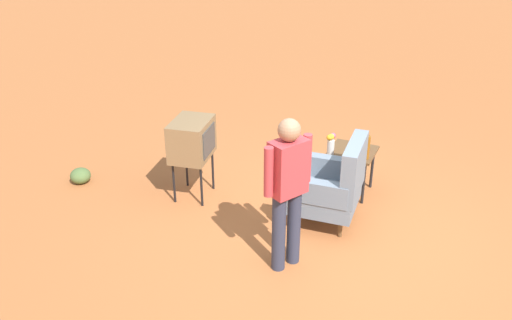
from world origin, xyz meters
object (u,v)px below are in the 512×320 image
object	(u,v)px
side_table	(352,157)
person_standing	(288,186)
armchair	(333,185)
bottle_tall_amber	(367,148)
flower_vase	(331,143)
tv_on_stand	(192,140)
soda_can_red	(367,146)

from	to	relation	value
side_table	person_standing	size ratio (longest dim) A/B	0.36
armchair	bottle_tall_amber	bearing A→B (deg)	161.37
armchair	flower_vase	size ratio (longest dim) A/B	4.00
tv_on_stand	soda_can_red	size ratio (longest dim) A/B	8.44
tv_on_stand	soda_can_red	bearing A→B (deg)	116.80
bottle_tall_amber	soda_can_red	xyz separation A→B (m)	(-0.22, -0.05, -0.09)
side_table	tv_on_stand	size ratio (longest dim) A/B	0.57
tv_on_stand	bottle_tall_amber	bearing A→B (deg)	110.78
side_table	flower_vase	size ratio (longest dim) A/B	2.21
person_standing	soda_can_red	xyz separation A→B (m)	(-1.84, 0.35, -0.29)
bottle_tall_amber	flower_vase	bearing A→B (deg)	-84.86
side_table	armchair	bearing A→B (deg)	-0.42
armchair	flower_vase	bearing A→B (deg)	-159.28
tv_on_stand	soda_can_red	world-z (taller)	tv_on_stand
person_standing	soda_can_red	size ratio (longest dim) A/B	13.44
armchair	tv_on_stand	bearing A→B (deg)	-86.11
armchair	person_standing	world-z (taller)	person_standing
armchair	side_table	distance (m)	0.79
armchair	person_standing	size ratio (longest dim) A/B	0.65
side_table	soda_can_red	xyz separation A→B (m)	(-0.07, 0.16, 0.14)
flower_vase	armchair	bearing A→B (deg)	20.72
person_standing	bottle_tall_amber	bearing A→B (deg)	165.96
tv_on_stand	person_standing	bearing A→B (deg)	61.53
person_standing	flower_vase	xyz separation A→B (m)	(-1.57, -0.04, -0.20)
bottle_tall_amber	soda_can_red	bearing A→B (deg)	-167.23
tv_on_stand	bottle_tall_amber	size ratio (longest dim) A/B	3.43
person_standing	flower_vase	size ratio (longest dim) A/B	6.19
person_standing	side_table	bearing A→B (deg)	173.70
person_standing	soda_can_red	distance (m)	1.89
person_standing	flower_vase	world-z (taller)	person_standing
armchair	tv_on_stand	distance (m)	1.80
armchair	side_table	xyz separation A→B (m)	(-0.79, 0.01, 0.00)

